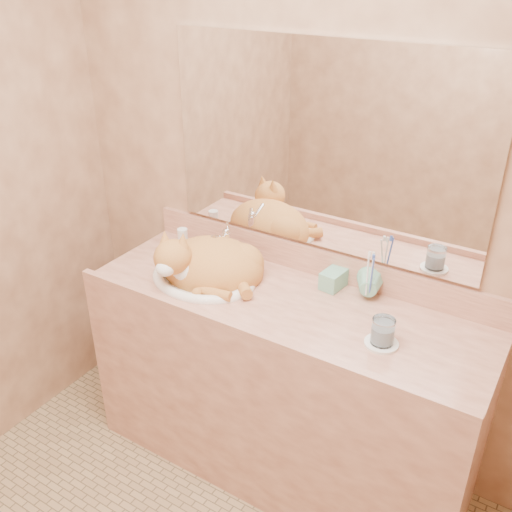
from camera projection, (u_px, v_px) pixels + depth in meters
The scene contains 12 objects.
wall_back at pixel (320, 183), 2.22m from camera, with size 2.40×0.02×2.50m, color brown.
vanity_counter at pixel (281, 387), 2.40m from camera, with size 1.60×0.55×0.85m, color #995944, non-canonical shape.
mirror at pixel (321, 149), 2.14m from camera, with size 1.30×0.02×0.80m, color white.
sink_basin at pixel (203, 264), 2.32m from camera, with size 0.44×0.37×0.14m, color white, non-canonical shape.
faucet at pixel (227, 244), 2.44m from camera, with size 0.04×0.12×0.17m, color white, non-canonical shape.
cat at pixel (207, 262), 2.33m from camera, with size 0.43×0.35×0.24m, color #B16729, non-canonical shape.
soap_dispenser at pixel (327, 275), 2.22m from camera, with size 0.08×0.08×0.17m, color #6FB395.
toothbrush_cup at pixel (368, 291), 2.17m from camera, with size 0.11×0.11×0.10m, color #6FB395.
toothbrushes at pixel (370, 273), 2.14m from camera, with size 0.04×0.04×0.22m, color silver, non-canonical shape.
saucer at pixel (381, 343), 1.96m from camera, with size 0.12×0.12×0.01m, color white.
water_glass at pixel (383, 331), 1.93m from camera, with size 0.08×0.08×0.09m, color silver.
lotion_bottle at pixel (183, 240), 2.55m from camera, with size 0.05×0.05×0.11m, color silver.
Camera 1 is at (0.89, -0.91, 2.05)m, focal length 40.00 mm.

